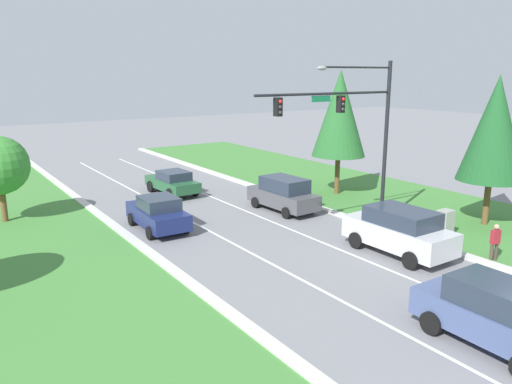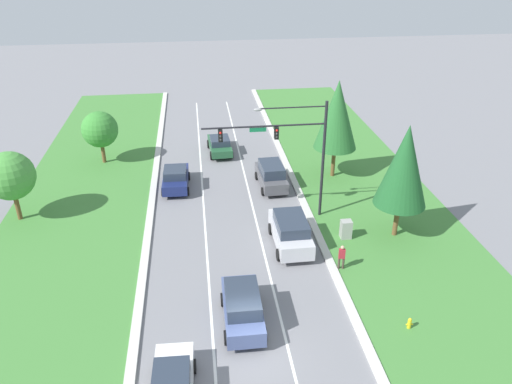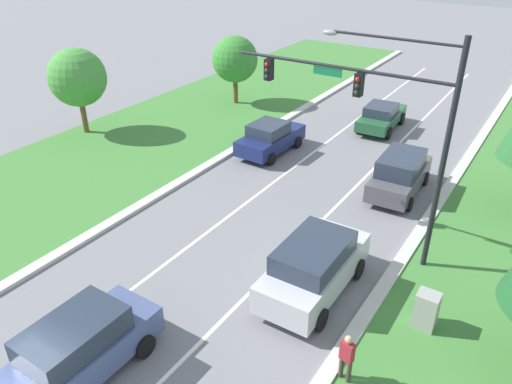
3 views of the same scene
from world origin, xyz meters
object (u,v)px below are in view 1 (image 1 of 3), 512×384
graphite_suv (283,194)px  pedestrian (495,241)px  utility_cabinet (445,223)px  forest_sedan (173,182)px  navy_sedan (158,213)px  silver_suv (399,230)px  slate_blue_suv (497,314)px  conifer_near_right_tree (495,129)px  traffic_signal_mast (355,120)px  conifer_far_right_tree (340,114)px

graphite_suv → pedestrian: graphite_suv is taller
utility_cabinet → forest_sedan: bearing=115.1°
graphite_suv → navy_sedan: bearing=172.4°
silver_suv → slate_blue_suv: size_ratio=1.07×
silver_suv → navy_sedan: size_ratio=1.11×
utility_cabinet → conifer_near_right_tree: conifer_near_right_tree is taller
navy_sedan → pedestrian: (9.97, -12.23, 0.06)m
navy_sedan → pedestrian: size_ratio=2.65×
graphite_suv → pedestrian: (2.44, -11.57, -0.07)m
slate_blue_suv → silver_suv: bearing=61.4°
traffic_signal_mast → silver_suv: 5.79m
navy_sedan → conifer_near_right_tree: size_ratio=0.57×
forest_sedan → conifer_far_right_tree: conifer_far_right_tree is taller
traffic_signal_mast → slate_blue_suv: 12.14m
slate_blue_suv → utility_cabinet: size_ratio=3.46×
traffic_signal_mast → conifer_near_right_tree: (6.60, -3.25, -0.52)m
traffic_signal_mast → graphite_suv: size_ratio=1.80×
forest_sedan → conifer_near_right_tree: size_ratio=0.59×
forest_sedan → slate_blue_suv: 22.78m
navy_sedan → graphite_suv: size_ratio=0.95×
slate_blue_suv → graphite_suv: bearing=76.3°
conifer_near_right_tree → navy_sedan: bearing=148.4°
utility_cabinet → silver_suv: bearing=-174.8°
utility_cabinet → traffic_signal_mast: bearing=135.2°
graphite_suv → utility_cabinet: graphite_suv is taller
silver_suv → graphite_suv: size_ratio=1.06×
utility_cabinet → pedestrian: bearing=-110.7°
traffic_signal_mast → utility_cabinet: traffic_signal_mast is taller
utility_cabinet → conifer_near_right_tree: size_ratio=0.17×
utility_cabinet → pedestrian: pedestrian is taller
slate_blue_suv → pedestrian: size_ratio=2.76×
traffic_signal_mast → silver_suv: size_ratio=1.70×
pedestrian → graphite_suv: bearing=-66.6°
navy_sedan → utility_cabinet: size_ratio=3.31×
silver_suv → conifer_near_right_tree: bearing=2.1°
conifer_near_right_tree → conifer_far_right_tree: bearing=100.2°
silver_suv → conifer_near_right_tree: (7.14, 0.32, 4.02)m
traffic_signal_mast → graphite_suv: traffic_signal_mast is taller
silver_suv → conifer_far_right_tree: conifer_far_right_tree is taller
forest_sedan → conifer_near_right_tree: conifer_near_right_tree is taller
graphite_suv → pedestrian: bearing=-80.7°
silver_suv → conifer_near_right_tree: size_ratio=0.64×
traffic_signal_mast → slate_blue_suv: size_ratio=1.81×
forest_sedan → silver_suv: bearing=-80.3°
forest_sedan → conifer_near_right_tree: (10.69, -15.65, 4.27)m
graphite_suv → conifer_near_right_tree: 11.63m
silver_suv → navy_sedan: bearing=128.4°
slate_blue_suv → utility_cabinet: (7.56, 7.15, -0.36)m
silver_suv → conifer_near_right_tree: 8.20m
graphite_suv → conifer_far_right_tree: bearing=10.3°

